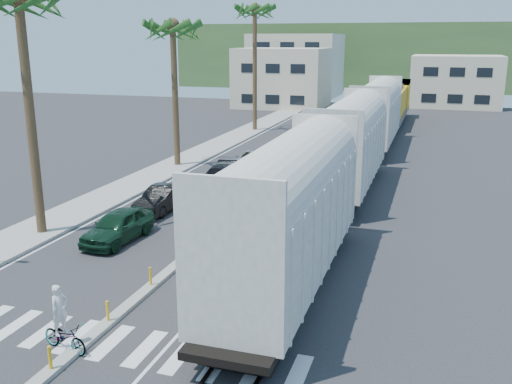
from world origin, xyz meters
TOP-DOWN VIEW (x-y plane):
  - ground at (0.00, 0.00)m, footprint 140.00×140.00m
  - sidewalk at (-8.50, 25.00)m, footprint 3.00×90.00m
  - rails at (5.00, 28.00)m, footprint 1.56×100.00m
  - median at (0.00, 19.96)m, footprint 0.45×60.00m
  - crosswalk at (0.00, -2.00)m, footprint 14.00×2.20m
  - lane_markings at (-2.15, 25.00)m, footprint 9.42×90.00m
  - freight_train at (5.00, 24.28)m, footprint 3.00×60.94m
  - palm_trees at (-8.10, 22.70)m, footprint 3.50×37.20m
  - buildings at (-6.41, 71.66)m, footprint 38.00×27.00m
  - hillside at (0.00, 100.00)m, footprint 80.00×20.00m
  - car_lead at (-3.93, 6.28)m, footprint 2.21×4.56m
  - car_second at (-4.19, 11.31)m, footprint 1.88×4.38m
  - car_third at (-2.87, 16.73)m, footprint 2.52×5.14m
  - car_rear at (-2.93, 23.46)m, footprint 2.32×4.53m
  - cyclist at (-0.38, -2.82)m, footprint 1.36×2.00m

SIDE VIEW (x-z plane):
  - ground at x=0.00m, z-range 0.00..0.00m
  - lane_markings at x=-2.15m, z-range 0.00..0.01m
  - crosswalk at x=0.00m, z-range 0.00..0.01m
  - rails at x=5.00m, z-range 0.00..0.06m
  - sidewalk at x=-8.50m, z-range 0.00..0.15m
  - median at x=0.00m, z-range -0.34..0.51m
  - car_rear at x=-2.93m, z-range 0.00..1.22m
  - cyclist at x=-0.38m, z-range -0.40..1.74m
  - car_second at x=-4.19m, z-range 0.00..1.40m
  - car_third at x=-2.87m, z-range 0.00..1.43m
  - car_lead at x=-3.93m, z-range 0.00..1.49m
  - freight_train at x=5.00m, z-range -0.02..5.83m
  - buildings at x=-6.41m, z-range -0.64..9.36m
  - hillside at x=0.00m, z-range 0.00..12.00m
  - palm_trees at x=-8.10m, z-range 3.93..17.68m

